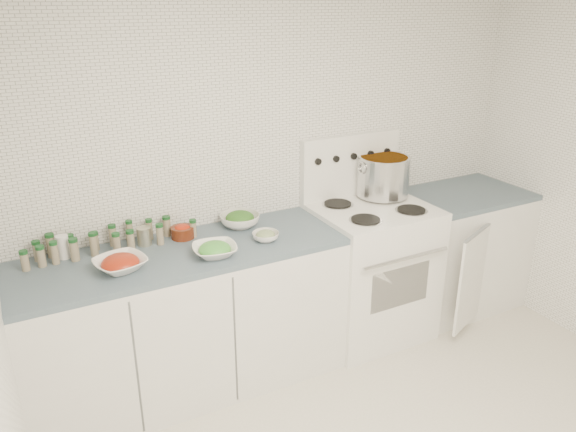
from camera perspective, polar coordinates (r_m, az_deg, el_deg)
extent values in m
cube|color=white|center=(3.65, -0.25, 5.89)|extent=(3.50, 0.02, 2.50)
cube|color=white|center=(3.42, -10.18, -10.61)|extent=(1.85, 0.62, 0.86)
cube|color=#475A6A|center=(3.21, -10.70, -3.79)|extent=(1.85, 0.62, 0.03)
cube|color=white|center=(3.92, 8.34, -5.65)|extent=(0.76, 0.65, 0.92)
cube|color=black|center=(3.68, 11.28, -7.06)|extent=(0.45, 0.01, 0.28)
cylinder|color=silver|center=(3.55, 11.95, -4.21)|extent=(0.65, 0.02, 0.02)
cube|color=white|center=(3.73, 8.72, 0.73)|extent=(0.76, 0.65, 0.01)
cube|color=white|center=(3.89, 6.34, 5.15)|extent=(0.76, 0.06, 0.43)
cylinder|color=silver|center=(3.51, 7.89, -0.43)|extent=(0.21, 0.21, 0.01)
cylinder|color=black|center=(3.51, 7.89, -0.33)|extent=(0.18, 0.18, 0.01)
cylinder|color=silver|center=(3.72, 12.42, 0.55)|extent=(0.21, 0.21, 0.01)
cylinder|color=black|center=(3.72, 12.42, 0.64)|extent=(0.18, 0.18, 0.01)
cylinder|color=silver|center=(3.75, 5.07, 1.19)|extent=(0.21, 0.21, 0.01)
cylinder|color=black|center=(3.75, 5.07, 1.27)|extent=(0.18, 0.18, 0.01)
cylinder|color=silver|center=(3.95, 9.47, 2.03)|extent=(0.21, 0.21, 0.01)
cylinder|color=black|center=(3.95, 9.48, 2.11)|extent=(0.18, 0.18, 0.01)
cylinder|color=black|center=(3.69, 3.06, 5.55)|extent=(0.04, 0.02, 0.04)
cylinder|color=black|center=(3.77, 4.90, 5.81)|extent=(0.04, 0.02, 0.04)
cylinder|color=black|center=(3.84, 6.67, 6.06)|extent=(0.04, 0.02, 0.04)
cylinder|color=black|center=(3.92, 8.37, 6.29)|extent=(0.04, 0.02, 0.04)
cylinder|color=black|center=(4.00, 10.01, 6.51)|extent=(0.04, 0.02, 0.04)
cube|color=white|center=(4.44, 16.89, -3.42)|extent=(0.89, 0.62, 0.86)
cube|color=#475A6A|center=(4.28, 17.53, 2.06)|extent=(0.89, 0.62, 0.03)
cube|color=white|center=(4.04, 18.11, -6.20)|extent=(0.38, 0.17, 0.70)
cylinder|color=silver|center=(3.90, 9.63, 4.05)|extent=(0.35, 0.35, 0.27)
cylinder|color=orange|center=(3.87, 9.74, 5.75)|extent=(0.32, 0.32, 0.03)
torus|color=silver|center=(3.78, 7.49, 4.86)|extent=(0.01, 0.08, 0.08)
torus|color=silver|center=(3.99, 11.80, 5.50)|extent=(0.01, 0.08, 0.08)
imported|color=white|center=(3.05, -16.66, -4.72)|extent=(0.31, 0.31, 0.06)
ellipsoid|color=#B0330F|center=(3.05, -16.68, -4.50)|extent=(0.19, 0.19, 0.08)
imported|color=white|center=(3.11, -7.45, -3.49)|extent=(0.28, 0.28, 0.06)
ellipsoid|color=#2E8E30|center=(3.10, -7.46, -3.28)|extent=(0.17, 0.17, 0.08)
imported|color=white|center=(3.48, -4.90, -0.45)|extent=(0.28, 0.28, 0.08)
ellipsoid|color=#1E5217|center=(3.47, -4.91, -0.13)|extent=(0.18, 0.18, 0.08)
imported|color=white|center=(3.27, -2.29, -2.08)|extent=(0.16, 0.16, 0.05)
ellipsoid|color=#2C4B1E|center=(3.27, -2.29, -1.87)|extent=(0.11, 0.11, 0.05)
cylinder|color=#531F0E|center=(3.36, -10.66, -1.64)|extent=(0.14, 0.14, 0.07)
ellipsoid|color=red|center=(3.35, -10.69, -1.26)|extent=(0.10, 0.10, 0.05)
cylinder|color=white|center=(3.28, -21.88, -2.94)|extent=(0.07, 0.07, 0.13)
cylinder|color=#9D9A85|center=(3.31, -14.41, -2.00)|extent=(0.10, 0.10, 0.11)
cylinder|color=gray|center=(3.31, -24.11, -3.38)|extent=(0.04, 0.04, 0.10)
cylinder|color=#14461D|center=(3.28, -24.26, -2.47)|extent=(0.04, 0.04, 0.02)
cylinder|color=gray|center=(3.32, -22.93, -2.91)|extent=(0.05, 0.05, 0.12)
cylinder|color=#14461D|center=(3.29, -23.09, -1.83)|extent=(0.05, 0.05, 0.02)
cylinder|color=gray|center=(3.33, -21.19, -2.80)|extent=(0.04, 0.04, 0.09)
cylinder|color=#14461D|center=(3.31, -21.32, -1.92)|extent=(0.05, 0.05, 0.02)
cylinder|color=gray|center=(3.32, -19.02, -2.55)|extent=(0.04, 0.04, 0.09)
cylinder|color=#14461D|center=(3.30, -19.13, -1.69)|extent=(0.05, 0.05, 0.02)
cylinder|color=gray|center=(3.34, -17.35, -2.01)|extent=(0.04, 0.04, 0.11)
cylinder|color=#14461D|center=(3.32, -17.47, -0.99)|extent=(0.04, 0.04, 0.02)
cylinder|color=gray|center=(3.36, -15.76, -1.64)|extent=(0.04, 0.04, 0.12)
cylinder|color=#14461D|center=(3.34, -15.88, -0.58)|extent=(0.04, 0.04, 0.02)
cylinder|color=gray|center=(3.38, -13.89, -1.44)|extent=(0.04, 0.04, 0.11)
cylinder|color=#14461D|center=(3.35, -13.98, -0.45)|extent=(0.04, 0.04, 0.02)
cylinder|color=gray|center=(3.40, -12.19, -1.13)|extent=(0.05, 0.05, 0.11)
cylinder|color=#14461D|center=(3.38, -12.27, -0.16)|extent=(0.05, 0.05, 0.02)
cylinder|color=gray|center=(3.23, -23.78, -3.91)|extent=(0.04, 0.04, 0.10)
cylinder|color=#14461D|center=(3.20, -23.93, -2.95)|extent=(0.05, 0.05, 0.02)
cylinder|color=gray|center=(3.23, -22.60, -3.60)|extent=(0.04, 0.04, 0.11)
cylinder|color=#14461D|center=(3.20, -22.77, -2.56)|extent=(0.04, 0.04, 0.02)
cylinder|color=gray|center=(3.23, -20.87, -3.35)|extent=(0.05, 0.05, 0.11)
cylinder|color=#14461D|center=(3.20, -21.02, -2.31)|extent=(0.05, 0.05, 0.02)
cylinder|color=gray|center=(3.25, -19.12, -2.87)|extent=(0.04, 0.04, 0.12)
cylinder|color=#14461D|center=(3.22, -19.27, -1.75)|extent=(0.04, 0.04, 0.02)
cylinder|color=gray|center=(3.25, -17.00, -2.78)|extent=(0.04, 0.04, 0.10)
cylinder|color=#14461D|center=(3.22, -17.11, -1.82)|extent=(0.04, 0.04, 0.02)
cylinder|color=gray|center=(3.28, -15.68, -2.46)|extent=(0.04, 0.04, 0.09)
cylinder|color=#14461D|center=(3.26, -15.78, -1.55)|extent=(0.05, 0.05, 0.02)
cylinder|color=gray|center=(3.29, -12.87, -1.95)|extent=(0.04, 0.04, 0.11)
cylinder|color=#14461D|center=(3.27, -12.96, -0.94)|extent=(0.04, 0.04, 0.02)
cylinder|color=gray|center=(3.36, -9.60, -1.38)|extent=(0.04, 0.04, 0.09)
cylinder|color=#14461D|center=(3.34, -9.66, -0.51)|extent=(0.04, 0.04, 0.02)
cylinder|color=gray|center=(3.22, -25.16, -4.26)|extent=(0.04, 0.04, 0.09)
cylinder|color=#14461D|center=(3.19, -25.31, -3.35)|extent=(0.04, 0.04, 0.02)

